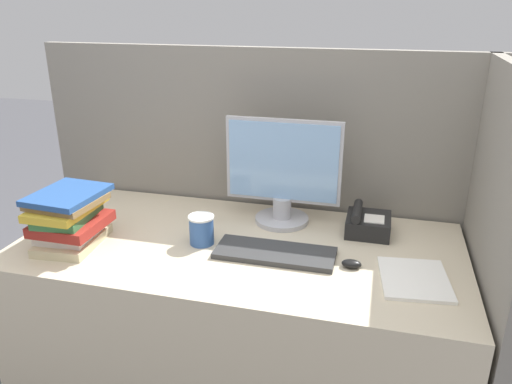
{
  "coord_description": "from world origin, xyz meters",
  "views": [
    {
      "loc": [
        0.49,
        -1.23,
        1.59
      ],
      "look_at": [
        0.06,
        0.44,
        0.92
      ],
      "focal_mm": 35.0,
      "sensor_mm": 36.0,
      "label": 1
    }
  ],
  "objects": [
    {
      "name": "monitor",
      "position": [
        0.12,
        0.65,
        0.92
      ],
      "size": [
        0.47,
        0.22,
        0.44
      ],
      "color": "#B7B7BC",
      "rests_on": "desk"
    },
    {
      "name": "mouse",
      "position": [
        0.43,
        0.33,
        0.74
      ],
      "size": [
        0.07,
        0.04,
        0.03
      ],
      "color": "black",
      "rests_on": "desk"
    },
    {
      "name": "keyboard",
      "position": [
        0.16,
        0.35,
        0.73
      ],
      "size": [
        0.44,
        0.17,
        0.02
      ],
      "color": "#333333",
      "rests_on": "desk"
    },
    {
      "name": "book_stack",
      "position": [
        -0.61,
        0.24,
        0.83
      ],
      "size": [
        0.25,
        0.29,
        0.21
      ],
      "color": "#C6B78C",
      "rests_on": "desk"
    },
    {
      "name": "desk_telephone",
      "position": [
        0.47,
        0.63,
        0.76
      ],
      "size": [
        0.17,
        0.18,
        0.11
      ],
      "color": "black",
      "rests_on": "desk"
    },
    {
      "name": "paper_pile",
      "position": [
        0.64,
        0.29,
        0.73
      ],
      "size": [
        0.25,
        0.29,
        0.01
      ],
      "color": "white",
      "rests_on": "desk"
    },
    {
      "name": "cubicle_panel_right",
      "position": [
        0.88,
        0.43,
        0.7
      ],
      "size": [
        0.04,
        0.87,
        1.41
      ],
      "color": "gray",
      "rests_on": "ground_plane"
    },
    {
      "name": "cubicle_panel_rear",
      "position": [
        0.0,
        0.85,
        0.7
      ],
      "size": [
        2.08,
        0.04,
        1.41
      ],
      "color": "gray",
      "rests_on": "ground_plane"
    },
    {
      "name": "coffee_cup",
      "position": [
        -0.14,
        0.37,
        0.78
      ],
      "size": [
        0.1,
        0.1,
        0.11
      ],
      "color": "#335999",
      "rests_on": "desk"
    },
    {
      "name": "desk",
      "position": [
        0.0,
        0.4,
        0.36
      ],
      "size": [
        1.68,
        0.81,
        0.72
      ],
      "color": "beige",
      "rests_on": "ground_plane"
    }
  ]
}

